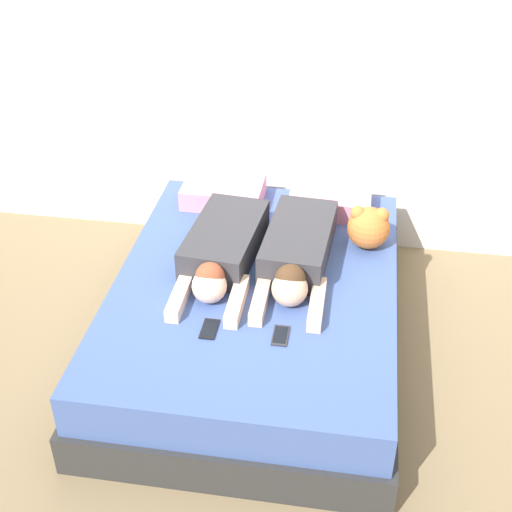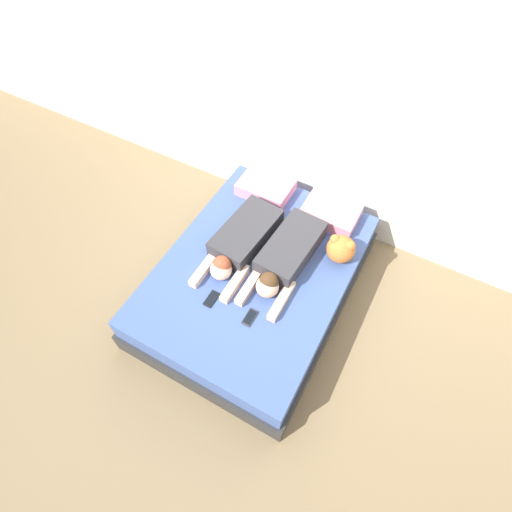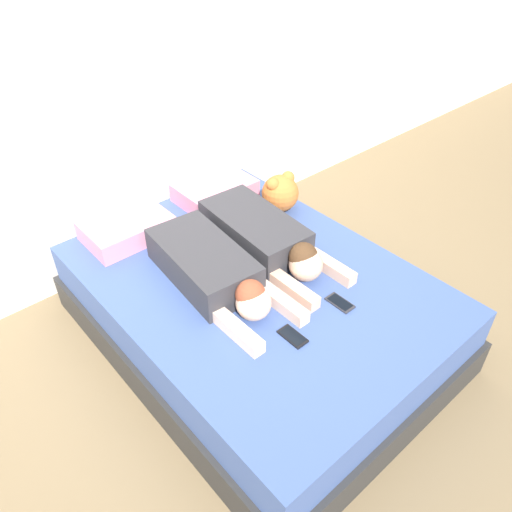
# 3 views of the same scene
# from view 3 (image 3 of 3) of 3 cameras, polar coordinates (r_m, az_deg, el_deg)

# --- Properties ---
(ground_plane) EXTENTS (12.00, 12.00, 0.00)m
(ground_plane) POSITION_cam_3_polar(r_m,az_deg,el_deg) (3.07, 0.00, -9.07)
(ground_plane) COLOR #7F6B4C
(wall_back) EXTENTS (12.00, 0.06, 2.60)m
(wall_back) POSITION_cam_3_polar(r_m,az_deg,el_deg) (3.23, -14.95, 19.76)
(wall_back) COLOR white
(wall_back) RESTS_ON ground_plane
(bed) EXTENTS (1.55, 2.09, 0.46)m
(bed) POSITION_cam_3_polar(r_m,az_deg,el_deg) (2.91, 0.00, -6.00)
(bed) COLOR #2D2D2D
(bed) RESTS_ON ground_plane
(pillow_head_left) EXTENTS (0.49, 0.36, 0.12)m
(pillow_head_left) POSITION_cam_3_polar(r_m,az_deg,el_deg) (3.12, -14.56, 3.10)
(pillow_head_left) COLOR pink
(pillow_head_left) RESTS_ON bed
(pillow_head_right) EXTENTS (0.49, 0.36, 0.12)m
(pillow_head_right) POSITION_cam_3_polar(r_m,az_deg,el_deg) (3.40, -4.71, 7.45)
(pillow_head_right) COLOR pink
(pillow_head_right) RESTS_ON bed
(person_left) EXTENTS (0.41, 0.99, 0.21)m
(person_left) POSITION_cam_3_polar(r_m,az_deg,el_deg) (2.66, -4.86, -1.69)
(person_left) COLOR #333338
(person_left) RESTS_ON bed
(person_right) EXTENTS (0.38, 0.99, 0.21)m
(person_right) POSITION_cam_3_polar(r_m,az_deg,el_deg) (2.88, 1.14, 2.07)
(person_right) COLOR #333338
(person_right) RESTS_ON bed
(cell_phone_left) EXTENTS (0.08, 0.15, 0.01)m
(cell_phone_left) POSITION_cam_3_polar(r_m,az_deg,el_deg) (2.43, 4.21, -9.15)
(cell_phone_left) COLOR black
(cell_phone_left) RESTS_ON bed
(cell_phone_right) EXTENTS (0.08, 0.15, 0.01)m
(cell_phone_right) POSITION_cam_3_polar(r_m,az_deg,el_deg) (2.63, 9.57, -5.30)
(cell_phone_right) COLOR #2D2D33
(cell_phone_right) RESTS_ON bed
(plush_toy) EXTENTS (0.24, 0.24, 0.25)m
(plush_toy) POSITION_cam_3_polar(r_m,az_deg,el_deg) (3.25, 2.78, 7.28)
(plush_toy) COLOR orange
(plush_toy) RESTS_ON bed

